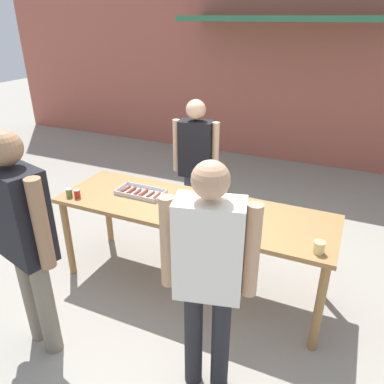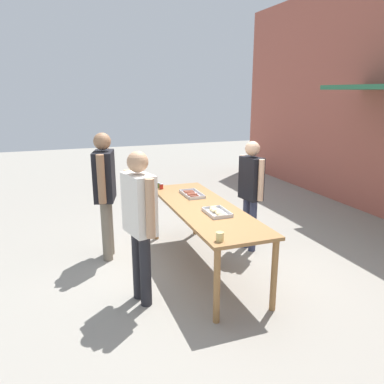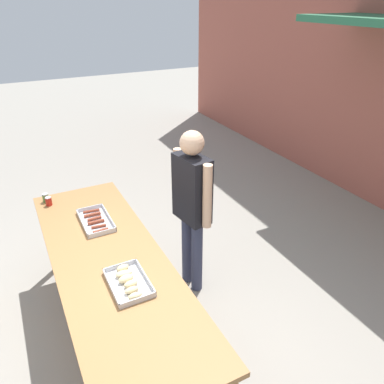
% 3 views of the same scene
% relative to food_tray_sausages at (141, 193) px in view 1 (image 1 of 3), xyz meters
% --- Properties ---
extents(ground_plane, '(24.00, 24.00, 0.00)m').
position_rel_food_tray_sausages_xyz_m(ground_plane, '(0.57, -0.04, -0.89)').
color(ground_plane, gray).
extents(building_facade_back, '(12.00, 1.11, 4.50)m').
position_rel_food_tray_sausages_xyz_m(building_facade_back, '(0.57, 3.94, 1.37)').
color(building_facade_back, '#A85647').
rests_on(building_facade_back, ground).
extents(serving_table, '(2.56, 0.80, 0.87)m').
position_rel_food_tray_sausages_xyz_m(serving_table, '(0.57, -0.04, -0.11)').
color(serving_table, olive).
rests_on(serving_table, ground).
extents(food_tray_sausages, '(0.46, 0.24, 0.04)m').
position_rel_food_tray_sausages_xyz_m(food_tray_sausages, '(0.00, 0.00, 0.00)').
color(food_tray_sausages, silver).
rests_on(food_tray_sausages, serving_table).
extents(food_tray_buns, '(0.40, 0.26, 0.06)m').
position_rel_food_tray_sausages_xyz_m(food_tray_buns, '(0.90, -0.00, 0.01)').
color(food_tray_buns, silver).
rests_on(food_tray_buns, serving_table).
extents(condiment_jar_mustard, '(0.06, 0.06, 0.09)m').
position_rel_food_tray_sausages_xyz_m(condiment_jar_mustard, '(-0.59, -0.33, 0.03)').
color(condiment_jar_mustard, '#567A38').
rests_on(condiment_jar_mustard, serving_table).
extents(condiment_jar_ketchup, '(0.06, 0.06, 0.09)m').
position_rel_food_tray_sausages_xyz_m(condiment_jar_ketchup, '(-0.50, -0.32, 0.03)').
color(condiment_jar_ketchup, '#B22319').
rests_on(condiment_jar_ketchup, serving_table).
extents(beer_cup, '(0.08, 0.08, 0.09)m').
position_rel_food_tray_sausages_xyz_m(beer_cup, '(1.71, -0.32, 0.03)').
color(beer_cup, '#DBC67A').
rests_on(beer_cup, serving_table).
extents(person_server_behind_table, '(0.52, 0.25, 1.65)m').
position_rel_food_tray_sausages_xyz_m(person_server_behind_table, '(0.21, 0.84, 0.11)').
color(person_server_behind_table, '#333851').
rests_on(person_server_behind_table, ground).
extents(person_customer_holding_hotdog, '(0.65, 0.36, 1.80)m').
position_rel_food_tray_sausages_xyz_m(person_customer_holding_hotdog, '(-0.22, -1.20, 0.18)').
color(person_customer_holding_hotdog, '#756B5B').
rests_on(person_customer_holding_hotdog, ground).
extents(person_customer_with_cup, '(0.60, 0.32, 1.73)m').
position_rel_food_tray_sausages_xyz_m(person_customer_with_cup, '(1.11, -1.01, 0.15)').
color(person_customer_with_cup, '#232328').
rests_on(person_customer_with_cup, ground).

